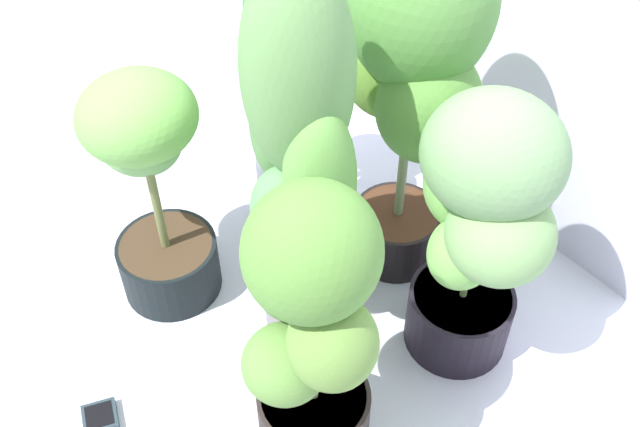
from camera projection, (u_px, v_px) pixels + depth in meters
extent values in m
plane|color=silver|center=(259.00, 337.00, 1.95)|extent=(8.00, 8.00, 0.00)
cylinder|color=black|center=(458.00, 316.00, 1.89)|extent=(0.26, 0.26, 0.18)
cylinder|color=#442E22|center=(463.00, 297.00, 1.83)|extent=(0.24, 0.24, 0.02)
cylinder|color=olive|center=(479.00, 222.00, 1.64)|extent=(0.02, 0.02, 0.52)
ellipsoid|color=#729E66|center=(494.00, 155.00, 1.50)|extent=(0.39, 0.38, 0.27)
ellipsoid|color=#77B756|center=(467.00, 179.00, 1.65)|extent=(0.29, 0.29, 0.24)
ellipsoid|color=#7AA964|center=(500.00, 234.00, 1.56)|extent=(0.32, 0.32, 0.22)
ellipsoid|color=#75B755|center=(462.00, 253.00, 1.65)|extent=(0.18, 0.18, 0.18)
cylinder|color=black|center=(395.00, 231.00, 2.11)|extent=(0.24, 0.24, 0.16)
cylinder|color=#46291A|center=(397.00, 213.00, 2.06)|extent=(0.23, 0.23, 0.02)
cylinder|color=#667A4B|center=(408.00, 105.00, 1.79)|extent=(0.02, 0.02, 0.73)
ellipsoid|color=#589444|center=(419.00, 0.00, 1.59)|extent=(0.44, 0.43, 0.42)
ellipsoid|color=olive|center=(394.00, 57.00, 1.77)|extent=(0.30, 0.31, 0.31)
ellipsoid|color=#568A3D|center=(428.00, 105.00, 1.69)|extent=(0.26, 0.27, 0.29)
cylinder|color=black|center=(170.00, 265.00, 2.02)|extent=(0.27, 0.27, 0.16)
cylinder|color=#412F1F|center=(166.00, 246.00, 1.97)|extent=(0.24, 0.24, 0.02)
cylinder|color=olive|center=(151.00, 177.00, 1.79)|extent=(0.02, 0.02, 0.48)
ellipsoid|color=#70B050|center=(137.00, 116.00, 1.66)|extent=(0.33, 0.34, 0.20)
ellipsoid|color=#74AF60|center=(138.00, 138.00, 1.80)|extent=(0.28, 0.26, 0.18)
cylinder|color=slate|center=(287.00, 179.00, 2.24)|extent=(0.18, 0.18, 0.18)
cylinder|color=#44341C|center=(286.00, 158.00, 2.18)|extent=(0.17, 0.17, 0.02)
cylinder|color=#5D7240|center=(283.00, 80.00, 1.98)|extent=(0.03, 0.03, 0.54)
ellipsoid|color=#3A7C32|center=(280.00, 11.00, 1.84)|extent=(0.22, 0.21, 0.29)
ellipsoid|color=#497628|center=(268.00, 42.00, 1.99)|extent=(0.22, 0.23, 0.24)
ellipsoid|color=#4B7A23|center=(296.00, 84.00, 1.90)|extent=(0.18, 0.17, 0.24)
cylinder|color=slate|center=(303.00, 298.00, 1.94)|extent=(0.20, 0.20, 0.16)
cylinder|color=#462C23|center=(303.00, 280.00, 1.89)|extent=(0.19, 0.19, 0.02)
cylinder|color=#5A704A|center=(300.00, 176.00, 1.63)|extent=(0.02, 0.02, 0.71)
ellipsoid|color=#619251|center=(298.00, 73.00, 1.44)|extent=(0.28, 0.28, 0.50)
ellipsoid|color=#5A8C4E|center=(285.00, 121.00, 1.63)|extent=(0.19, 0.19, 0.37)
ellipsoid|color=#64A049|center=(320.00, 183.00, 1.53)|extent=(0.22, 0.22, 0.39)
ellipsoid|color=#5C925B|center=(286.00, 212.00, 1.65)|extent=(0.22, 0.22, 0.25)
cylinder|color=black|center=(314.00, 418.00, 1.68)|extent=(0.25, 0.25, 0.20)
cylinder|color=#3E371F|center=(314.00, 397.00, 1.62)|extent=(0.23, 0.23, 0.02)
cylinder|color=olive|center=(313.00, 322.00, 1.42)|extent=(0.02, 0.02, 0.53)
ellipsoid|color=#568B39|center=(312.00, 251.00, 1.27)|extent=(0.36, 0.36, 0.25)
ellipsoid|color=#5D8343|center=(298.00, 274.00, 1.42)|extent=(0.25, 0.26, 0.18)
ellipsoid|color=#669240|center=(332.00, 343.00, 1.33)|extent=(0.21, 0.21, 0.19)
ellipsoid|color=#5F8D41|center=(285.00, 364.00, 1.42)|extent=(0.21, 0.21, 0.15)
cube|color=#283841|center=(100.00, 418.00, 1.78)|extent=(0.10, 0.10, 0.02)
cube|color=black|center=(99.00, 415.00, 1.77)|extent=(0.08, 0.08, 0.00)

